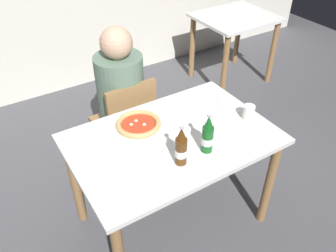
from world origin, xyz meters
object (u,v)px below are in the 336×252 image
(beer_bottle_left, at_px, (181,148))
(napkin_with_cutlery, at_px, (223,107))
(chair_behind_table, at_px, (127,122))
(paper_cup, at_px, (249,112))
(dining_table_background, at_px, (234,30))
(diner_seated, at_px, (122,108))
(dining_table_main, at_px, (172,152))
(beer_bottle_center, at_px, (208,136))
(pizza_margherita_near, at_px, (138,125))

(beer_bottle_left, bearing_deg, napkin_with_cutlery, 29.21)
(chair_behind_table, relative_size, paper_cup, 8.95)
(dining_table_background, height_order, beer_bottle_left, beer_bottle_left)
(diner_seated, height_order, napkin_with_cutlery, diner_seated)
(dining_table_background, distance_m, beer_bottle_left, 2.35)
(dining_table_main, relative_size, beer_bottle_center, 4.86)
(beer_bottle_center, bearing_deg, dining_table_main, 116.61)
(dining_table_main, bearing_deg, paper_cup, -10.56)
(chair_behind_table, distance_m, pizza_margherita_near, 0.52)
(dining_table_main, relative_size, napkin_with_cutlery, 5.64)
(dining_table_main, height_order, chair_behind_table, chair_behind_table)
(beer_bottle_left, bearing_deg, paper_cup, 10.83)
(chair_behind_table, distance_m, dining_table_background, 1.84)
(diner_seated, bearing_deg, beer_bottle_center, -82.03)
(diner_seated, relative_size, dining_table_background, 1.51)
(pizza_margherita_near, relative_size, napkin_with_cutlery, 1.39)
(dining_table_background, bearing_deg, pizza_margherita_near, -146.78)
(beer_bottle_left, relative_size, beer_bottle_center, 1.00)
(beer_bottle_left, distance_m, napkin_with_cutlery, 0.62)
(chair_behind_table, relative_size, beer_bottle_left, 3.44)
(chair_behind_table, relative_size, beer_bottle_center, 3.44)
(dining_table_main, relative_size, diner_seated, 0.99)
(beer_bottle_left, xyz_separation_m, beer_bottle_center, (0.18, 0.01, 0.00))
(napkin_with_cutlery, bearing_deg, paper_cup, -74.41)
(pizza_margherita_near, bearing_deg, chair_behind_table, 75.70)
(beer_bottle_left, bearing_deg, diner_seated, 86.19)
(diner_seated, relative_size, beer_bottle_center, 4.89)
(pizza_margherita_near, bearing_deg, paper_cup, -24.21)
(beer_bottle_center, bearing_deg, diner_seated, 97.97)
(paper_cup, bearing_deg, diner_seated, 124.83)
(dining_table_main, height_order, beer_bottle_center, beer_bottle_center)
(beer_bottle_left, bearing_deg, pizza_margherita_near, 96.79)
(diner_seated, relative_size, beer_bottle_left, 4.89)
(napkin_with_cutlery, bearing_deg, diner_seated, 129.75)
(dining_table_background, distance_m, pizza_margherita_near, 2.14)
(dining_table_main, xyz_separation_m, beer_bottle_left, (-0.08, -0.21, 0.22))
(chair_behind_table, xyz_separation_m, napkin_with_cutlery, (0.47, -0.52, 0.27))
(dining_table_background, bearing_deg, beer_bottle_center, -135.06)
(dining_table_background, relative_size, beer_bottle_left, 3.24)
(dining_table_background, relative_size, beer_bottle_center, 3.24)
(diner_seated, xyz_separation_m, paper_cup, (0.52, -0.75, 0.21))
(dining_table_main, xyz_separation_m, dining_table_background, (1.66, 1.36, -0.04))
(chair_behind_table, distance_m, beer_bottle_center, 0.90)
(napkin_with_cutlery, bearing_deg, beer_bottle_left, -150.79)
(diner_seated, xyz_separation_m, pizza_margherita_near, (-0.10, -0.47, 0.19))
(beer_bottle_left, bearing_deg, chair_behind_table, 85.77)
(diner_seated, bearing_deg, paper_cup, -55.17)
(dining_table_background, height_order, pizza_margherita_near, pizza_margherita_near)
(beer_bottle_center, xyz_separation_m, napkin_with_cutlery, (0.35, 0.29, -0.10))
(diner_seated, relative_size, pizza_margherita_near, 4.09)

